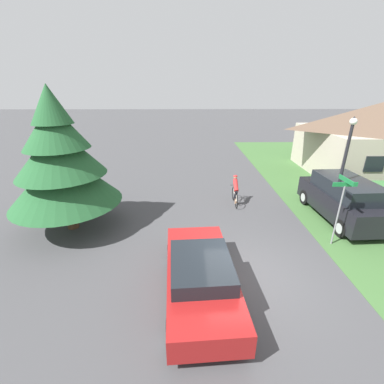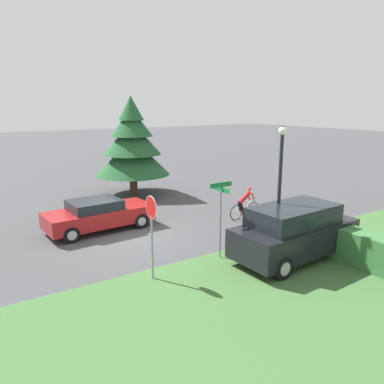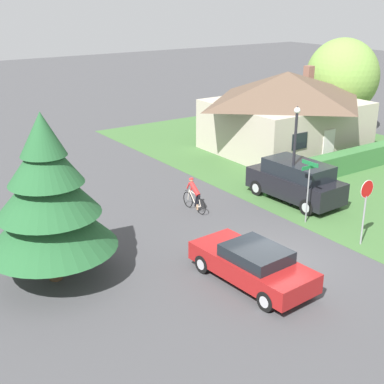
# 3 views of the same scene
# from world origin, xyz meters

# --- Properties ---
(ground_plane) EXTENTS (140.00, 140.00, 0.00)m
(ground_plane) POSITION_xyz_m (0.00, 0.00, 0.00)
(ground_plane) COLOR #424244
(grass_verge_right) EXTENTS (16.00, 36.00, 0.01)m
(grass_verge_right) POSITION_xyz_m (11.33, 4.00, 0.01)
(grass_verge_right) COLOR #3D6633
(grass_verge_right) RESTS_ON ground
(cottage_house) EXTENTS (9.20, 7.82, 4.95)m
(cottage_house) POSITION_xyz_m (11.11, 10.82, 2.52)
(cottage_house) COLOR #B2A893
(cottage_house) RESTS_ON ground
(hedge_row) EXTENTS (11.38, 0.90, 1.14)m
(hedge_row) POSITION_xyz_m (10.16, 5.54, 0.57)
(hedge_row) COLOR #387038
(hedge_row) RESTS_ON ground
(sedan_left_lane) EXTENTS (2.16, 4.65, 1.36)m
(sedan_left_lane) POSITION_xyz_m (-1.47, -0.73, 0.70)
(sedan_left_lane) COLOR maroon
(sedan_left_lane) RESTS_ON ground
(cyclist) EXTENTS (0.44, 1.77, 1.52)m
(cyclist) POSITION_xyz_m (0.64, 5.70, 0.72)
(cyclist) COLOR black
(cyclist) RESTS_ON ground
(parked_suv_right) EXTENTS (2.18, 4.78, 1.94)m
(parked_suv_right) POSITION_xyz_m (5.26, 3.98, 0.98)
(parked_suv_right) COLOR black
(parked_suv_right) RESTS_ON ground
(stop_sign) EXTENTS (0.71, 0.07, 2.67)m
(stop_sign) POSITION_xyz_m (3.99, -0.91, 1.89)
(stop_sign) COLOR gray
(stop_sign) RESTS_ON ground
(street_lamp) EXTENTS (0.28, 0.28, 4.65)m
(street_lamp) POSITION_xyz_m (4.73, 3.69, 2.81)
(street_lamp) COLOR black
(street_lamp) RESTS_ON ground
(street_name_sign) EXTENTS (0.90, 0.90, 2.73)m
(street_name_sign) POSITION_xyz_m (3.79, 1.85, 1.89)
(street_name_sign) COLOR gray
(street_name_sign) RESTS_ON ground
(conifer_tall_near) EXTENTS (4.38, 4.38, 5.84)m
(conifer_tall_near) POSITION_xyz_m (-6.86, 3.31, 3.01)
(conifer_tall_near) COLOR #4C3823
(conifer_tall_near) RESTS_ON ground
(deciduous_tree_right) EXTENTS (4.96, 4.96, 6.52)m
(deciduous_tree_right) POSITION_xyz_m (17.33, 11.89, 3.91)
(deciduous_tree_right) COLOR #4C3823
(deciduous_tree_right) RESTS_ON ground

